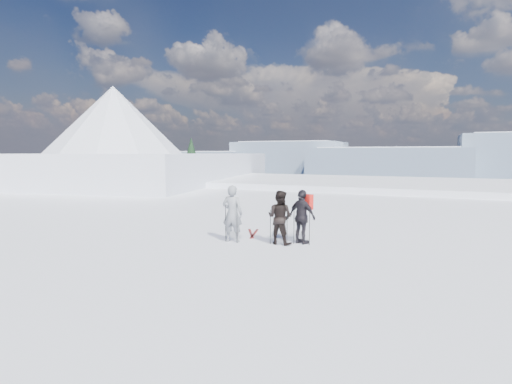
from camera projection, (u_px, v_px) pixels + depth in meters
lake_basin at (388, 256)px, 37.19m from camera, size 820.00×820.00×71.62m
far_mountain_range at (459, 163)px, 412.45m from camera, size 770.00×110.00×53.00m
near_ridge at (151, 209)px, 46.78m from camera, size 31.37×35.68×25.62m
skier_grey at (232, 214)px, 13.89m from camera, size 0.78×0.56×1.99m
skier_dark at (280, 217)px, 13.54m from camera, size 0.97×0.80×1.84m
skier_pack at (302, 217)px, 13.58m from camera, size 1.18×0.83×1.86m
backpack at (307, 182)px, 13.64m from camera, size 0.45×0.36×0.52m
ski_poles at (269, 226)px, 13.61m from camera, size 2.87×0.72×1.36m
skis_loose at (253, 234)px, 15.31m from camera, size 0.90×1.66×0.03m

